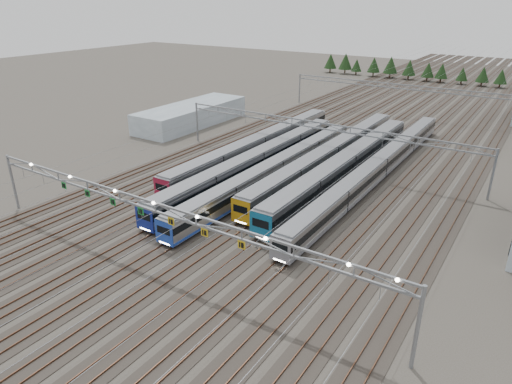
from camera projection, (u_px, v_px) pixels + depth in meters
The scene contains 13 objects.
ground at pixel (161, 266), 51.45m from camera, with size 400.00×400.00×0.00m, color #47423A.
track_bed at pixel (413, 99), 127.76m from camera, with size 54.00×260.00×5.42m.
train_a at pixel (258, 146), 85.11m from camera, with size 3.12×51.22×4.07m.
train_b at pixel (256, 162), 77.08m from camera, with size 3.02×51.81×3.94m.
train_c at pixel (276, 170), 73.95m from camera, with size 2.81×51.83×3.65m.
train_d at pixel (330, 155), 80.20m from camera, with size 3.02×55.22×3.94m.
train_e at pixel (346, 165), 75.21m from camera, with size 3.19×52.65×4.16m.
train_f at pixel (379, 167), 75.43m from camera, with size 2.71×64.87×3.53m.
gantry_near at pixel (155, 209), 48.59m from camera, with size 56.36×0.61×8.08m.
gantry_mid at pixel (320, 131), 79.69m from camera, with size 56.36×0.36×8.00m.
gantry_far at pixel (399, 90), 114.29m from camera, with size 56.36×0.36×8.00m.
west_shed at pixel (192, 115), 107.57m from camera, with size 10.00×30.00×4.62m, color #93A5AF.
treeline at pixel (426, 69), 161.94m from camera, with size 81.20×5.60×7.02m.
Camera 1 is at (33.06, -30.94, 27.96)m, focal length 32.00 mm.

